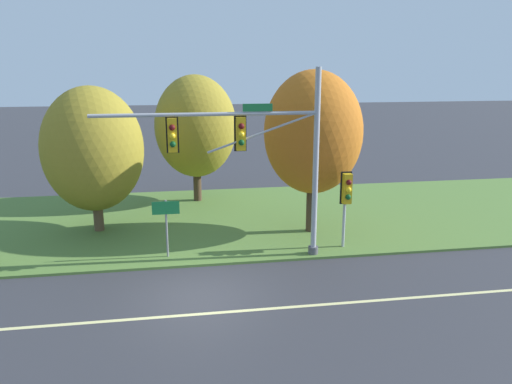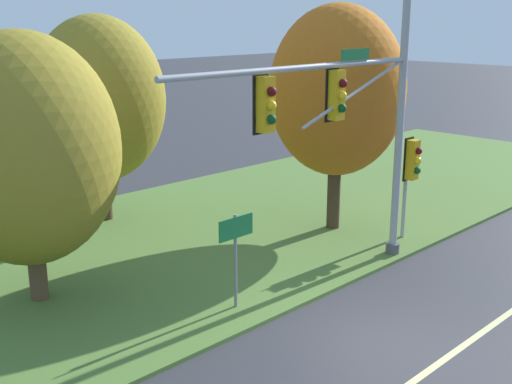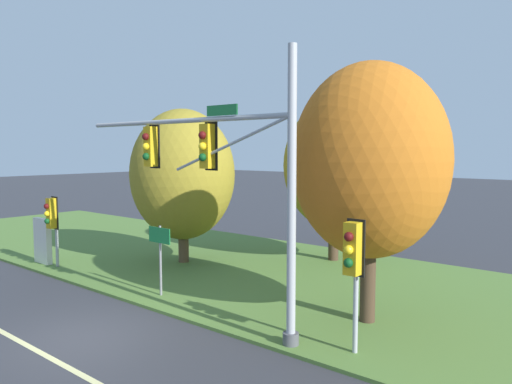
{
  "view_description": "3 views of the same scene",
  "coord_description": "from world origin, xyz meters",
  "px_view_note": "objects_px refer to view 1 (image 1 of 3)",
  "views": [
    {
      "loc": [
        -0.58,
        -15.2,
        7.48
      ],
      "look_at": [
        2.47,
        3.72,
        2.53
      ],
      "focal_mm": 35.0,
      "sensor_mm": 36.0,
      "label": 1
    },
    {
      "loc": [
        -10.69,
        -6.86,
        6.84
      ],
      "look_at": [
        0.3,
        4.22,
        2.55
      ],
      "focal_mm": 45.0,
      "sensor_mm": 36.0,
      "label": 2
    },
    {
      "loc": [
        11.68,
        -6.74,
        4.9
      ],
      "look_at": [
        2.52,
        4.11,
        3.67
      ],
      "focal_mm": 35.0,
      "sensor_mm": 36.0,
      "label": 3
    }
  ],
  "objects_px": {
    "traffic_signal_mast": "(256,149)",
    "tree_nearest_road": "(93,149)",
    "pedestrian_signal_near_kerb": "(347,193)",
    "tree_left_of_mast": "(196,127)",
    "route_sign_post": "(166,218)",
    "tree_behind_signpost": "(313,133)"
  },
  "relations": [
    {
      "from": "route_sign_post",
      "to": "tree_behind_signpost",
      "type": "bearing_deg",
      "value": 18.64
    },
    {
      "from": "traffic_signal_mast",
      "to": "tree_nearest_road",
      "type": "distance_m",
      "value": 7.91
    },
    {
      "from": "tree_nearest_road",
      "to": "tree_behind_signpost",
      "type": "height_order",
      "value": "tree_behind_signpost"
    },
    {
      "from": "traffic_signal_mast",
      "to": "route_sign_post",
      "type": "distance_m",
      "value": 4.42
    },
    {
      "from": "traffic_signal_mast",
      "to": "pedestrian_signal_near_kerb",
      "type": "distance_m",
      "value": 4.26
    },
    {
      "from": "traffic_signal_mast",
      "to": "pedestrian_signal_near_kerb",
      "type": "bearing_deg",
      "value": 6.58
    },
    {
      "from": "pedestrian_signal_near_kerb",
      "to": "tree_nearest_road",
      "type": "height_order",
      "value": "tree_nearest_road"
    },
    {
      "from": "tree_nearest_road",
      "to": "traffic_signal_mast",
      "type": "bearing_deg",
      "value": -33.71
    },
    {
      "from": "pedestrian_signal_near_kerb",
      "to": "tree_left_of_mast",
      "type": "distance_m",
      "value": 10.26
    },
    {
      "from": "pedestrian_signal_near_kerb",
      "to": "tree_nearest_road",
      "type": "xyz_separation_m",
      "value": [
        -10.3,
        3.95,
        1.41
      ]
    },
    {
      "from": "tree_left_of_mast",
      "to": "tree_behind_signpost",
      "type": "height_order",
      "value": "tree_behind_signpost"
    },
    {
      "from": "traffic_signal_mast",
      "to": "tree_left_of_mast",
      "type": "distance_m",
      "value": 9.03
    },
    {
      "from": "route_sign_post",
      "to": "tree_nearest_road",
      "type": "relative_size",
      "value": 0.36
    },
    {
      "from": "traffic_signal_mast",
      "to": "tree_behind_signpost",
      "type": "xyz_separation_m",
      "value": [
        2.93,
        2.75,
        0.16
      ]
    },
    {
      "from": "tree_left_of_mast",
      "to": "traffic_signal_mast",
      "type": "bearing_deg",
      "value": -77.98
    },
    {
      "from": "pedestrian_signal_near_kerb",
      "to": "tree_nearest_road",
      "type": "bearing_deg",
      "value": 159.03
    },
    {
      "from": "route_sign_post",
      "to": "traffic_signal_mast",
      "type": "bearing_deg",
      "value": -9.91
    },
    {
      "from": "traffic_signal_mast",
      "to": "tree_nearest_road",
      "type": "relative_size",
      "value": 1.3
    },
    {
      "from": "pedestrian_signal_near_kerb",
      "to": "tree_behind_signpost",
      "type": "xyz_separation_m",
      "value": [
        -0.81,
        2.32,
        2.15
      ]
    },
    {
      "from": "pedestrian_signal_near_kerb",
      "to": "tree_left_of_mast",
      "type": "xyz_separation_m",
      "value": [
        -5.62,
        8.4,
        1.77
      ]
    },
    {
      "from": "pedestrian_signal_near_kerb",
      "to": "tree_left_of_mast",
      "type": "height_order",
      "value": "tree_left_of_mast"
    },
    {
      "from": "traffic_signal_mast",
      "to": "route_sign_post",
      "type": "bearing_deg",
      "value": 170.09
    }
  ]
}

